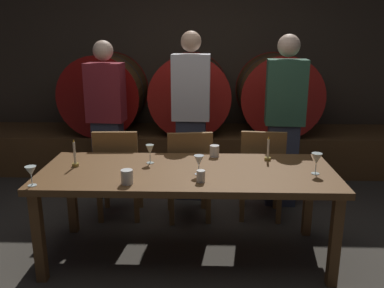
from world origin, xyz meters
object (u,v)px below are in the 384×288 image
object	(u,v)px
guest_center	(191,116)
cup_center	(201,176)
wine_glass_far_right	(316,159)
wine_barrel_right	(277,94)
guest_right	(284,121)
chair_left	(118,170)
wine_glass_center_left	(150,150)
chair_center	(189,171)
wine_glass_far_left	(31,172)
cup_right	(214,151)
wine_barrel_center	(190,93)
cup_left	(127,177)
dining_table	(187,178)
candle_left	(75,159)
chair_right	(261,170)
wine_glass_center_right	(199,161)
wine_barrel_left	(105,93)
candle_right	(268,154)
guest_left	(107,118)

from	to	relation	value
guest_center	cup_center	distance (m)	1.45
wine_glass_far_right	cup_center	xyz separation A→B (m)	(-0.85, -0.19, -0.07)
wine_barrel_right	guest_right	world-z (taller)	guest_right
chair_left	wine_glass_center_left	xyz separation A→B (m)	(0.37, -0.50, 0.34)
chair_center	wine_glass_far_left	size ratio (longest dim) A/B	6.36
cup_right	wine_glass_center_left	bearing A→B (deg)	-159.42
wine_glass_far_right	cup_center	bearing A→B (deg)	-167.40
wine_barrel_right	chair_center	distance (m)	1.92
wine_barrel_center	cup_left	bearing A→B (deg)	-98.25
dining_table	wine_glass_far_right	world-z (taller)	wine_glass_far_right
dining_table	guest_center	size ratio (longest dim) A/B	1.28
guest_right	candle_left	size ratio (longest dim) A/B	7.74
chair_right	wine_glass_center_right	size ratio (longest dim) A/B	6.06
wine_barrel_left	guest_center	world-z (taller)	guest_center
dining_table	candle_right	bearing A→B (deg)	21.60
guest_left	wine_glass_far_right	xyz separation A→B (m)	(1.85, -1.34, -0.01)
guest_center	wine_glass_far_left	distance (m)	1.86
wine_barrel_right	wine_glass_center_left	bearing A→B (deg)	-123.63
dining_table	chair_left	world-z (taller)	chair_left
guest_center	wine_glass_center_left	size ratio (longest dim) A/B	11.52
candle_left	chair_center	bearing A→B (deg)	33.94
wine_glass_center_left	cup_left	bearing A→B (deg)	-102.59
guest_center	wine_barrel_right	bearing A→B (deg)	-134.27
cup_left	chair_right	bearing A→B (deg)	42.83
guest_right	wine_glass_far_left	distance (m)	2.42
chair_center	guest_left	size ratio (longest dim) A/B	0.53
wine_barrel_right	chair_left	xyz separation A→B (m)	(-1.71, -1.52, -0.49)
guest_left	guest_center	xyz separation A→B (m)	(0.90, -0.09, 0.05)
wine_glass_center_left	wine_glass_center_right	xyz separation A→B (m)	(0.39, -0.25, -0.00)
wine_glass_center_left	cup_left	distance (m)	0.47
chair_right	cup_left	distance (m)	1.49
dining_table	guest_left	xyz separation A→B (m)	(-0.90, 1.28, 0.19)
chair_center	cup_center	size ratio (longest dim) A/B	10.53
chair_center	chair_right	bearing A→B (deg)	177.02
cup_right	chair_left	bearing A→B (deg)	161.08
cup_right	wine_glass_center_right	bearing A→B (deg)	-105.69
dining_table	guest_center	bearing A→B (deg)	90.38
chair_right	cup_right	xyz separation A→B (m)	(-0.45, -0.34, 0.28)
wine_barrel_right	wine_glass_center_right	xyz separation A→B (m)	(-0.95, -2.27, -0.15)
chair_left	chair_center	bearing A→B (deg)	176.07
guest_right	cup_left	size ratio (longest dim) A/B	17.18
cup_left	wine_glass_far_right	bearing A→B (deg)	10.01
wine_glass_center_right	cup_center	bearing A→B (deg)	-84.00
wine_barrel_center	wine_barrel_right	xyz separation A→B (m)	(1.09, 0.00, 0.00)
chair_left	wine_glass_far_right	xyz separation A→B (m)	(1.62, -0.72, 0.35)
candle_left	wine_glass_far_left	xyz separation A→B (m)	(-0.17, -0.41, 0.04)
chair_left	wine_glass_center_right	bearing A→B (deg)	132.75
wine_glass_center_right	cup_right	world-z (taller)	wine_glass_center_right
chair_center	cup_left	xyz separation A→B (m)	(-0.39, -0.94, 0.28)
wine_barrel_left	dining_table	bearing A→B (deg)	-62.77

